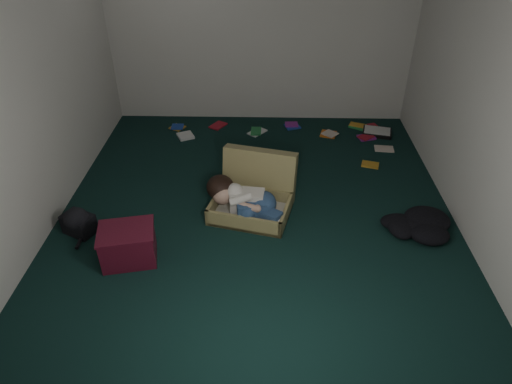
{
  "coord_description": "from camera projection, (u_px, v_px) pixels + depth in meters",
  "views": [
    {
      "loc": [
        0.09,
        -3.76,
        2.85
      ],
      "look_at": [
        0.0,
        -0.15,
        0.35
      ],
      "focal_mm": 32.0,
      "sensor_mm": 36.0,
      "label": 1
    }
  ],
  "objects": [
    {
      "name": "wall_left",
      "position": [
        30.0,
        90.0,
        4.01
      ],
      "size": [
        0.0,
        4.5,
        4.5
      ],
      "primitive_type": "plane",
      "rotation": [
        1.57,
        0.0,
        1.57
      ],
      "color": "silver",
      "rests_on": "ground"
    },
    {
      "name": "book_scatter",
      "position": [
        299.0,
        135.0,
        6.09
      ],
      "size": [
        2.93,
        1.26,
        0.02
      ],
      "color": "gold",
      "rests_on": "floor"
    },
    {
      "name": "paper_tray",
      "position": [
        377.0,
        132.0,
        6.13
      ],
      "size": [
        0.43,
        0.36,
        0.05
      ],
      "rotation": [
        0.0,
        0.0,
        -0.23
      ],
      "color": "black",
      "rests_on": "floor"
    },
    {
      "name": "wall_right",
      "position": [
        488.0,
        95.0,
        3.93
      ],
      "size": [
        0.0,
        4.5,
        4.5
      ],
      "primitive_type": "plane",
      "rotation": [
        1.57,
        0.0,
        -1.57
      ],
      "color": "silver",
      "rests_on": "ground"
    },
    {
      "name": "wall_front",
      "position": [
        245.0,
        281.0,
        2.12
      ],
      "size": [
        4.5,
        0.0,
        4.5
      ],
      "primitive_type": "plane",
      "rotation": [
        -1.57,
        0.0,
        0.0
      ],
      "color": "silver",
      "rests_on": "ground"
    },
    {
      "name": "wall_back",
      "position": [
        261.0,
        24.0,
        5.82
      ],
      "size": [
        4.5,
        0.0,
        4.5
      ],
      "primitive_type": "plane",
      "rotation": [
        1.57,
        0.0,
        0.0
      ],
      "color": "silver",
      "rests_on": "ground"
    },
    {
      "name": "person",
      "position": [
        244.0,
        200.0,
        4.52
      ],
      "size": [
        0.79,
        0.54,
        0.35
      ],
      "rotation": [
        0.0,
        0.0,
        -0.24
      ],
      "color": "white",
      "rests_on": "suitcase"
    },
    {
      "name": "floor",
      "position": [
        256.0,
        212.0,
        4.71
      ],
      "size": [
        4.5,
        4.5,
        0.0
      ],
      "primitive_type": "plane",
      "color": "black",
      "rests_on": "ground"
    },
    {
      "name": "clothing_pile",
      "position": [
        415.0,
        226.0,
        4.39
      ],
      "size": [
        0.49,
        0.41,
        0.15
      ],
      "primitive_type": null,
      "rotation": [
        0.0,
        0.0,
        0.03
      ],
      "color": "black",
      "rests_on": "floor"
    },
    {
      "name": "backpack",
      "position": [
        79.0,
        223.0,
        4.38
      ],
      "size": [
        0.45,
        0.42,
        0.22
      ],
      "primitive_type": null,
      "rotation": [
        0.0,
        0.0,
        -0.46
      ],
      "color": "black",
      "rests_on": "floor"
    },
    {
      "name": "suitcase",
      "position": [
        254.0,
        193.0,
        4.68
      ],
      "size": [
        0.93,
        0.91,
        0.57
      ],
      "rotation": [
        0.0,
        0.0,
        -0.24
      ],
      "color": "#A09358",
      "rests_on": "floor"
    },
    {
      "name": "maroon_bin",
      "position": [
        128.0,
        245.0,
        4.04
      ],
      "size": [
        0.55,
        0.47,
        0.33
      ],
      "rotation": [
        0.0,
        0.0,
        0.21
      ],
      "color": "#511021",
      "rests_on": "floor"
    }
  ]
}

